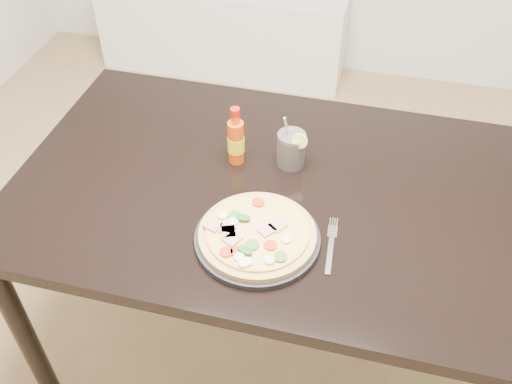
% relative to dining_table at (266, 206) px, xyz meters
% --- Properties ---
extents(dining_table, '(1.40, 0.90, 0.75)m').
position_rel_dining_table_xyz_m(dining_table, '(0.00, 0.00, 0.00)').
color(dining_table, black).
rests_on(dining_table, ground).
extents(plate, '(0.31, 0.31, 0.02)m').
position_rel_dining_table_xyz_m(plate, '(0.03, -0.21, 0.09)').
color(plate, black).
rests_on(plate, dining_table).
extents(pizza, '(0.29, 0.29, 0.03)m').
position_rel_dining_table_xyz_m(pizza, '(0.02, -0.21, 0.11)').
color(pizza, tan).
rests_on(pizza, plate).
extents(hot_sauce_bottle, '(0.06, 0.06, 0.18)m').
position_rel_dining_table_xyz_m(hot_sauce_bottle, '(-0.11, 0.08, 0.15)').
color(hot_sauce_bottle, '#DA440C').
rests_on(hot_sauce_bottle, dining_table).
extents(cola_cup, '(0.09, 0.08, 0.17)m').
position_rel_dining_table_xyz_m(cola_cup, '(0.05, 0.10, 0.13)').
color(cola_cup, black).
rests_on(cola_cup, dining_table).
extents(fork, '(0.03, 0.19, 0.00)m').
position_rel_dining_table_xyz_m(fork, '(0.21, -0.18, 0.09)').
color(fork, silver).
rests_on(fork, dining_table).
extents(media_console, '(1.40, 0.34, 0.50)m').
position_rel_dining_table_xyz_m(media_console, '(-0.68, 1.76, -0.42)').
color(media_console, white).
rests_on(media_console, ground).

